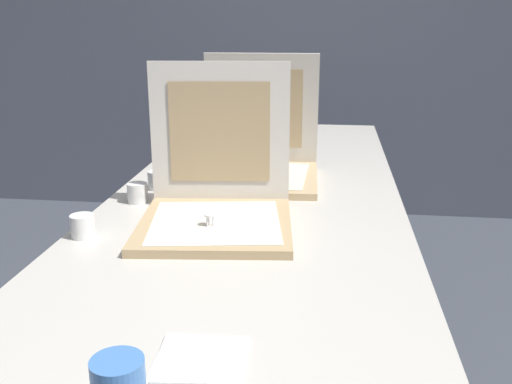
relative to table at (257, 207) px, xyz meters
The scene contains 9 objects.
wall_back 2.13m from the table, 90.00° to the left, with size 10.00×0.10×2.60m, color slate.
table is the anchor object (origin of this frame).
pizza_box_front 0.31m from the table, 104.52° to the right, with size 0.43×0.43×0.41m.
pizza_box_middle 0.20m from the table, 94.61° to the left, with size 0.40×0.40×0.41m.
cup_white_far 0.44m from the table, 121.21° to the left, with size 0.06×0.06×0.06m, color white.
cup_white_near_center 0.37m from the table, 158.93° to the right, with size 0.06×0.06×0.06m, color white.
cup_white_near_left 0.57m from the table, 132.63° to the right, with size 0.06×0.06×0.06m, color white.
cup_white_mid 0.33m from the table, behind, with size 0.06×0.06×0.06m, color white.
napkin_pile 0.91m from the table, 88.72° to the right, with size 0.15×0.15×0.01m.
Camera 1 is at (0.21, -1.06, 1.27)m, focal length 41.18 mm.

